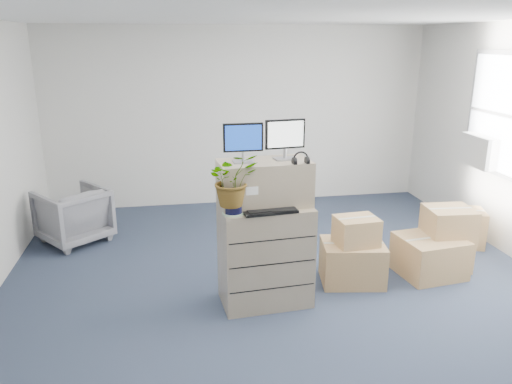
# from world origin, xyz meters

# --- Properties ---
(ground) EXTENTS (7.00, 7.00, 0.00)m
(ground) POSITION_xyz_m (0.00, 0.00, 0.00)
(ground) COLOR #232A3F
(ground) RESTS_ON ground
(wall_back) EXTENTS (6.00, 0.02, 2.80)m
(wall_back) POSITION_xyz_m (0.00, 3.51, 1.40)
(wall_back) COLOR beige
(wall_back) RESTS_ON ground
(ac_unit) EXTENTS (0.24, 0.60, 0.40)m
(ac_unit) POSITION_xyz_m (2.87, 1.40, 1.20)
(ac_unit) COLOR silver
(ac_unit) RESTS_ON wall_right
(filing_cabinet_lower) EXTENTS (0.92, 0.61, 1.03)m
(filing_cabinet_lower) POSITION_xyz_m (-0.21, 0.18, 0.51)
(filing_cabinet_lower) COLOR gray
(filing_cabinet_lower) RESTS_ON ground
(filing_cabinet_upper) EXTENTS (0.91, 0.51, 0.44)m
(filing_cabinet_upper) POSITION_xyz_m (-0.21, 0.23, 1.25)
(filing_cabinet_upper) COLOR gray
(filing_cabinet_upper) RESTS_ON filing_cabinet_lower
(monitor_left) EXTENTS (0.38, 0.15, 0.37)m
(monitor_left) POSITION_xyz_m (-0.42, 0.21, 1.68)
(monitor_left) COLOR #99999E
(monitor_left) RESTS_ON filing_cabinet_upper
(monitor_right) EXTENTS (0.39, 0.17, 0.39)m
(monitor_right) POSITION_xyz_m (-0.00, 0.26, 1.69)
(monitor_right) COLOR #99999E
(monitor_right) RESTS_ON filing_cabinet_upper
(headphones) EXTENTS (0.15, 0.03, 0.15)m
(headphones) POSITION_xyz_m (0.10, 0.07, 1.51)
(headphones) COLOR black
(headphones) RESTS_ON filing_cabinet_upper
(keyboard) EXTENTS (0.53, 0.26, 0.03)m
(keyboard) POSITION_xyz_m (-0.20, 0.00, 1.04)
(keyboard) COLOR black
(keyboard) RESTS_ON filing_cabinet_lower
(mouse) EXTENTS (0.11, 0.09, 0.03)m
(mouse) POSITION_xyz_m (0.10, 0.11, 1.05)
(mouse) COLOR silver
(mouse) RESTS_ON filing_cabinet_lower
(water_bottle) EXTENTS (0.08, 0.08, 0.27)m
(water_bottle) POSITION_xyz_m (-0.10, 0.22, 1.17)
(water_bottle) COLOR gray
(water_bottle) RESTS_ON filing_cabinet_lower
(phone_dock) EXTENTS (0.06, 0.05, 0.12)m
(phone_dock) POSITION_xyz_m (-0.29, 0.24, 1.07)
(phone_dock) COLOR silver
(phone_dock) RESTS_ON filing_cabinet_lower
(external_drive) EXTENTS (0.24, 0.21, 0.06)m
(external_drive) POSITION_xyz_m (0.08, 0.29, 1.06)
(external_drive) COLOR black
(external_drive) RESTS_ON filing_cabinet_lower
(tissue_box) EXTENTS (0.24, 0.12, 0.09)m
(tissue_box) POSITION_xyz_m (0.08, 0.29, 1.13)
(tissue_box) COLOR #3879C1
(tissue_box) RESTS_ON external_drive
(potted_plant) EXTENTS (0.54, 0.58, 0.48)m
(potted_plant) POSITION_xyz_m (-0.55, 0.01, 1.30)
(potted_plant) COLOR #AACBA3
(potted_plant) RESTS_ON filing_cabinet_lower
(office_chair) EXTENTS (1.06, 1.05, 0.80)m
(office_chair) POSITION_xyz_m (-2.40, 2.17, 0.40)
(office_chair) COLOR slate
(office_chair) RESTS_ON ground
(cardboard_boxes) EXTENTS (2.46, 1.41, 0.77)m
(cardboard_boxes) POSITION_xyz_m (1.69, 0.62, 0.29)
(cardboard_boxes) COLOR #A2824E
(cardboard_boxes) RESTS_ON ground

